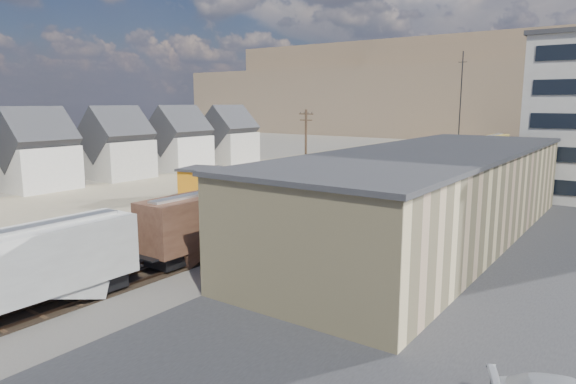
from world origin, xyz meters
The scene contains 12 objects.
ground centered at (0.00, 0.00, 0.00)m, with size 300.00×300.00×0.00m, color #6B6356.
ballast_bed centered at (0.00, 50.00, 0.03)m, with size 18.00×200.00×0.06m, color #4C4742.
dirt_yard centered at (-20.00, 40.00, 0.01)m, with size 24.00×180.00×0.03m, color #7D7356.
asphalt_lot centered at (22.00, 35.00, 0.02)m, with size 26.00×120.00×0.04m, color #232326.
rail_tracks centered at (-0.55, 50.00, 0.11)m, with size 11.40×200.00×0.24m.
freight_train centered at (3.80, 35.00, 2.79)m, with size 3.00×119.74×4.46m.
warehouse centered at (14.98, 25.00, 3.65)m, with size 12.40×40.40×7.25m.
utility_pole_north centered at (-8.50, 42.00, 5.30)m, with size 2.20×0.32×10.00m.
radio_mast centered at (6.00, 60.00, 9.12)m, with size 1.20×0.16×18.00m.
townhouse_row centered at (-34.00, 25.00, 4.34)m, with size 8.15×68.16×10.47m.
hills_north centered at (0.17, 167.92, 14.10)m, with size 265.00×80.00×32.00m.
maintenance_shed centered at (-13.49, 27.19, 1.78)m, with size 4.74×5.52×3.48m.
Camera 1 is at (29.28, -14.76, 10.99)m, focal length 32.00 mm.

